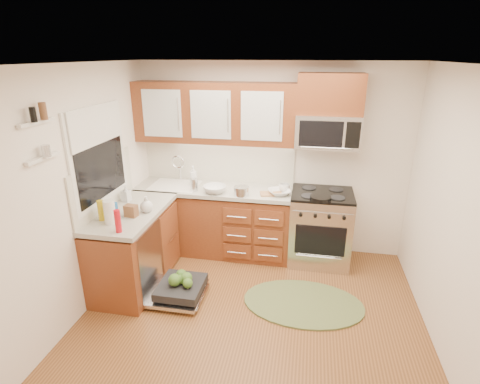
% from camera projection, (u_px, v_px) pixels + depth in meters
% --- Properties ---
extents(floor, '(3.50, 3.50, 0.00)m').
position_uv_depth(floor, '(249.00, 325.00, 3.78)').
color(floor, brown).
rests_on(floor, ground).
extents(ceiling, '(3.50, 3.50, 0.00)m').
position_uv_depth(ceiling, '(252.00, 64.00, 2.91)').
color(ceiling, white).
rests_on(ceiling, ground).
extents(wall_back, '(3.50, 0.04, 2.50)m').
position_uv_depth(wall_back, '(272.00, 160.00, 4.96)').
color(wall_back, white).
rests_on(wall_back, ground).
extents(wall_front, '(3.50, 0.04, 2.50)m').
position_uv_depth(wall_front, '(190.00, 359.00, 1.73)').
color(wall_front, white).
rests_on(wall_front, ground).
extents(wall_left, '(0.04, 3.50, 2.50)m').
position_uv_depth(wall_left, '(74.00, 198.00, 3.65)').
color(wall_left, white).
rests_on(wall_left, ground).
extents(wall_right, '(0.04, 3.50, 2.50)m').
position_uv_depth(wall_right, '(463.00, 227.00, 3.04)').
color(wall_right, white).
rests_on(wall_right, ground).
extents(base_cabinet_back, '(2.05, 0.60, 0.85)m').
position_uv_depth(base_cabinet_back, '(215.00, 222.00, 5.09)').
color(base_cabinet_back, '#632916').
rests_on(base_cabinet_back, ground).
extents(base_cabinet_left, '(0.60, 1.25, 0.85)m').
position_uv_depth(base_cabinet_left, '(135.00, 250.00, 4.37)').
color(base_cabinet_left, '#632916').
rests_on(base_cabinet_left, ground).
extents(countertop_back, '(2.07, 0.64, 0.05)m').
position_uv_depth(countertop_back, '(214.00, 189.00, 4.92)').
color(countertop_back, '#BAB5AA').
rests_on(countertop_back, base_cabinet_back).
extents(countertop_left, '(0.64, 1.27, 0.05)m').
position_uv_depth(countertop_left, '(131.00, 212.00, 4.20)').
color(countertop_left, '#BAB5AA').
rests_on(countertop_left, base_cabinet_left).
extents(backsplash_back, '(2.05, 0.02, 0.57)m').
position_uv_depth(backsplash_back, '(218.00, 160.00, 5.08)').
color(backsplash_back, silver).
rests_on(backsplash_back, ground).
extents(backsplash_left, '(0.02, 1.25, 0.57)m').
position_uv_depth(backsplash_left, '(104.00, 185.00, 4.14)').
color(backsplash_left, silver).
rests_on(backsplash_left, ground).
extents(upper_cabinets, '(2.05, 0.35, 0.75)m').
position_uv_depth(upper_cabinets, '(214.00, 113.00, 4.70)').
color(upper_cabinets, '#632916').
rests_on(upper_cabinets, ground).
extents(cabinet_over_mw, '(0.76, 0.35, 0.47)m').
position_uv_depth(cabinet_over_mw, '(330.00, 94.00, 4.37)').
color(cabinet_over_mw, '#632916').
rests_on(cabinet_over_mw, ground).
extents(range, '(0.76, 0.64, 0.95)m').
position_uv_depth(range, '(320.00, 227.00, 4.81)').
color(range, silver).
rests_on(range, ground).
extents(microwave, '(0.76, 0.38, 0.40)m').
position_uv_depth(microwave, '(327.00, 131.00, 4.50)').
color(microwave, silver).
rests_on(microwave, ground).
extents(sink, '(0.62, 0.50, 0.26)m').
position_uv_depth(sink, '(176.00, 194.00, 5.03)').
color(sink, white).
rests_on(sink, ground).
extents(dishwasher, '(0.70, 0.60, 0.20)m').
position_uv_depth(dishwasher, '(178.00, 290.00, 4.17)').
color(dishwasher, silver).
rests_on(dishwasher, ground).
extents(window, '(0.03, 1.05, 1.05)m').
position_uv_depth(window, '(99.00, 156.00, 4.00)').
color(window, white).
rests_on(window, ground).
extents(window_blind, '(0.02, 0.96, 0.40)m').
position_uv_depth(window_blind, '(97.00, 125.00, 3.88)').
color(window_blind, white).
rests_on(window_blind, ground).
extents(shelf_upper, '(0.04, 0.40, 0.03)m').
position_uv_depth(shelf_upper, '(36.00, 122.00, 3.04)').
color(shelf_upper, white).
rests_on(shelf_upper, ground).
extents(shelf_lower, '(0.04, 0.40, 0.03)m').
position_uv_depth(shelf_lower, '(43.00, 158.00, 3.15)').
color(shelf_lower, white).
rests_on(shelf_lower, ground).
extents(rug, '(1.48, 1.15, 0.02)m').
position_uv_depth(rug, '(303.00, 303.00, 4.09)').
color(rug, olive).
rests_on(rug, ground).
extents(skillet, '(0.29, 0.29, 0.05)m').
position_uv_depth(skillet, '(321.00, 198.00, 4.41)').
color(skillet, black).
rests_on(skillet, range).
extents(stock_pot, '(0.20, 0.20, 0.11)m').
position_uv_depth(stock_pot, '(241.00, 191.00, 4.62)').
color(stock_pot, silver).
rests_on(stock_pot, countertop_back).
extents(cutting_board, '(0.30, 0.23, 0.02)m').
position_uv_depth(cutting_board, '(271.00, 194.00, 4.66)').
color(cutting_board, '#9F6A49').
rests_on(cutting_board, countertop_back).
extents(canister, '(0.13, 0.13, 0.16)m').
position_uv_depth(canister, '(194.00, 185.00, 4.76)').
color(canister, silver).
rests_on(canister, countertop_back).
extents(paper_towel_roll, '(0.12, 0.12, 0.25)m').
position_uv_depth(paper_towel_roll, '(110.00, 212.00, 3.83)').
color(paper_towel_roll, white).
rests_on(paper_towel_roll, countertop_left).
extents(mustard_bottle, '(0.08, 0.08, 0.22)m').
position_uv_depth(mustard_bottle, '(101.00, 210.00, 3.91)').
color(mustard_bottle, gold).
rests_on(mustard_bottle, countertop_left).
extents(red_bottle, '(0.07, 0.07, 0.23)m').
position_uv_depth(red_bottle, '(118.00, 221.00, 3.65)').
color(red_bottle, red).
rests_on(red_bottle, countertop_left).
extents(wooden_box, '(0.14, 0.11, 0.13)m').
position_uv_depth(wooden_box, '(131.00, 211.00, 4.02)').
color(wooden_box, brown).
rests_on(wooden_box, countertop_left).
extents(blue_carton, '(0.11, 0.08, 0.16)m').
position_uv_depth(blue_carton, '(113.00, 209.00, 4.03)').
color(blue_carton, '#2669B1').
rests_on(blue_carton, countertop_left).
extents(bowl_a, '(0.35, 0.35, 0.07)m').
position_uv_depth(bowl_a, '(279.00, 192.00, 4.64)').
color(bowl_a, '#999999').
rests_on(bowl_a, countertop_back).
extents(bowl_b, '(0.36, 0.36, 0.09)m').
position_uv_depth(bowl_b, '(215.00, 189.00, 4.71)').
color(bowl_b, '#999999').
rests_on(bowl_b, countertop_back).
extents(cup, '(0.15, 0.15, 0.11)m').
position_uv_depth(cup, '(284.00, 188.00, 4.73)').
color(cup, '#999999').
rests_on(cup, countertop_back).
extents(soap_bottle_a, '(0.14, 0.14, 0.27)m').
position_uv_depth(soap_bottle_a, '(193.00, 176.00, 4.92)').
color(soap_bottle_a, '#999999').
rests_on(soap_bottle_a, countertop_back).
extents(soap_bottle_b, '(0.10, 0.11, 0.20)m').
position_uv_depth(soap_bottle_b, '(126.00, 193.00, 4.42)').
color(soap_bottle_b, '#999999').
rests_on(soap_bottle_b, countertop_left).
extents(soap_bottle_c, '(0.15, 0.15, 0.18)m').
position_uv_depth(soap_bottle_c, '(146.00, 204.00, 4.12)').
color(soap_bottle_c, '#999999').
rests_on(soap_bottle_c, countertop_left).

